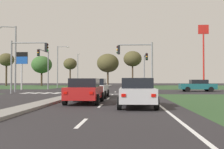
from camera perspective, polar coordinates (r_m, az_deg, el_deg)
name	(u,v)px	position (r m, az deg, el deg)	size (l,w,h in m)	color
ground_plane	(90,91)	(34.80, -4.90, -3.65)	(200.00, 200.00, 0.00)	#282628
grass_verge_far_right	(221,87)	(62.37, 22.61, -2.51)	(35.00, 35.00, 0.01)	#2D4C28
median_island_near	(43,103)	(16.26, -14.71, -6.04)	(1.20, 22.00, 0.14)	gray
median_island_far	(106,86)	(59.63, -1.41, -2.60)	(1.20, 36.00, 0.14)	gray
lane_dash_near	(82,123)	(8.97, -6.60, -10.42)	(0.14, 2.00, 0.01)	silver
lane_dash_second	(100,106)	(14.87, -2.54, -6.79)	(0.14, 2.00, 0.01)	silver
lane_dash_third	(108,98)	(20.82, -0.81, -5.22)	(0.14, 2.00, 0.01)	silver
lane_dash_fourth	(113,94)	(26.80, 0.14, -4.34)	(0.14, 2.00, 0.01)	silver
lane_dash_fifth	(115,92)	(32.78, 0.75, -3.79)	(0.14, 2.00, 0.01)	silver
edge_line_right	(157,103)	(16.57, 9.76, -6.21)	(0.14, 24.00, 0.01)	silver
stop_bar_near	(116,94)	(27.47, 0.85, -4.27)	(6.40, 0.50, 0.01)	silver
crosswalk_bar_near	(27,93)	(31.40, -17.97, -3.83)	(0.70, 2.80, 0.01)	silver
crosswalk_bar_second	(37,93)	(31.00, -15.99, -3.88)	(0.70, 2.80, 0.01)	silver
crosswalk_bar_third	(47,93)	(30.63, -13.95, -3.92)	(0.70, 2.80, 0.01)	silver
crosswalk_bar_fourth	(57,93)	(30.31, -11.88, -3.96)	(0.70, 2.80, 0.01)	silver
crosswalk_bar_fifth	(67,93)	(30.03, -9.75, -4.00)	(0.70, 2.80, 0.01)	silver
crosswalk_bar_sixth	(77,93)	(29.79, -7.59, -4.03)	(0.70, 2.80, 0.01)	silver
crosswalk_bar_seventh	(87,93)	(29.59, -5.40, -4.05)	(0.70, 2.80, 0.01)	silver
car_white_second	(95,88)	(21.84, -3.67, -2.93)	(2.07, 4.58, 1.58)	silver
car_red_third	(85,91)	(16.55, -5.89, -3.49)	(2.08, 4.48, 1.55)	#A31919
car_silver_fourth	(137,92)	(14.08, 5.42, -3.88)	(2.01, 4.17, 1.55)	#B7B7BC
car_teal_fifth	(198,85)	(35.54, 18.10, -2.28)	(4.54, 2.02, 1.53)	#19565B
traffic_signal_far_left	(45,62)	(41.37, -14.37, 2.61)	(0.32, 4.94, 6.14)	gray
traffic_signal_near_left	(25,57)	(30.07, -18.42, 3.54)	(4.19, 0.32, 5.76)	gray
traffic_signal_far_right	(145,64)	(39.05, 7.20, 2.19)	(0.32, 5.64, 5.42)	gray
traffic_signal_near_right	(139,59)	(27.92, 5.87, 3.41)	(3.86, 0.32, 5.46)	gray
street_lamp_second	(14,55)	(34.59, -20.54, 4.02)	(2.24, 0.66, 8.12)	gray
street_lamp_third	(59,64)	(52.77, -11.49, 2.20)	(2.48, 0.36, 8.17)	gray
street_lamp_fourth	(78,68)	(73.03, -7.42, 1.46)	(1.01, 2.04, 8.79)	gray
pedestrian_at_median	(99,82)	(47.27, -2.88, -1.66)	(0.34, 0.34, 1.64)	#9E8966
fastfood_pole_sign	(203,42)	(49.76, 19.22, 6.67)	(1.80, 0.40, 11.31)	red
fuel_price_totem	(22,62)	(42.41, -18.99, 2.53)	(1.80, 0.24, 5.76)	silver
treeline_near	(6,60)	(72.94, -21.92, 2.95)	(3.89, 3.89, 8.45)	#423323
treeline_second	(42,65)	(70.02, -15.01, 2.06)	(5.22, 5.22, 7.72)	#423323
treeline_third	(70,64)	(67.30, -9.06, 2.26)	(3.38, 3.38, 7.08)	#423323
treeline_fourth	(108,63)	(66.55, -0.91, 2.49)	(5.53, 5.53, 8.19)	#423323
treeline_fifth	(133,59)	(66.94, 4.48, 3.40)	(4.60, 4.60, 8.90)	#423323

